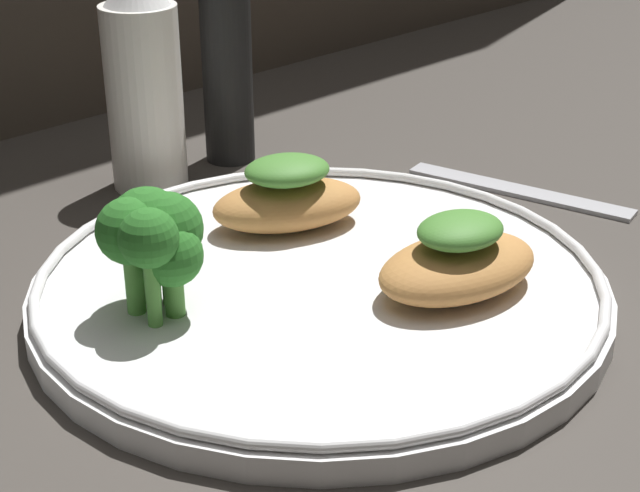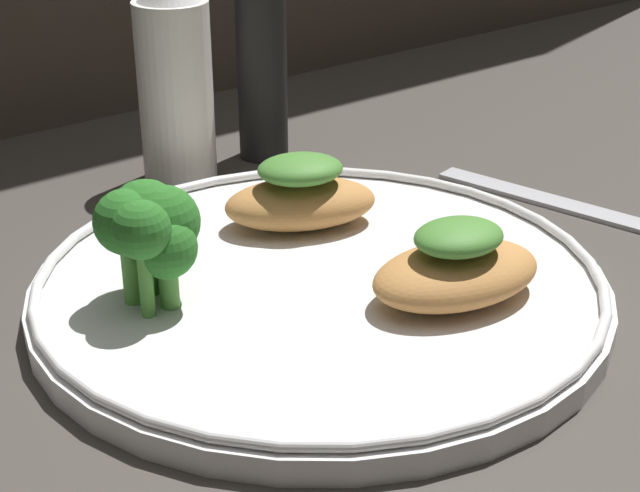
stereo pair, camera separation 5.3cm
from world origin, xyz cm
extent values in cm
cube|color=#3D3833|center=(0.00, 0.00, -0.50)|extent=(180.00, 180.00, 1.00)
cylinder|color=white|center=(0.00, 0.00, 0.70)|extent=(31.58, 31.58, 1.40)
torus|color=white|center=(0.00, 0.00, 1.70)|extent=(30.98, 30.98, 0.60)
ellipsoid|color=#BC7F42|center=(4.24, -6.09, 2.78)|extent=(10.53, 7.67, 2.75)
ellipsoid|color=#478433|center=(4.24, -6.09, 4.94)|extent=(5.56, 4.78, 1.58)
ellipsoid|color=#BC7F42|center=(3.51, 6.26, 2.83)|extent=(10.62, 8.75, 2.85)
ellipsoid|color=#478433|center=(3.51, 6.26, 5.06)|extent=(6.46, 5.98, 1.61)
cylinder|color=#4C8E38|center=(-7.38, 3.63, 2.87)|extent=(0.86, 0.86, 2.93)
sphere|color=#286B23|center=(-7.38, 3.63, 5.67)|extent=(3.82, 3.82, 3.82)
cylinder|color=#4C8E38|center=(-7.97, 4.39, 2.91)|extent=(0.88, 0.88, 3.02)
sphere|color=#286B23|center=(-7.97, 4.39, 5.81)|extent=(3.98, 3.98, 3.98)
cylinder|color=#4C8E38|center=(-9.21, 4.14, 3.10)|extent=(0.96, 0.96, 3.40)
sphere|color=#286B23|center=(-9.21, 4.14, 5.99)|extent=(3.41, 3.41, 3.41)
cylinder|color=#4C8E38|center=(-9.32, 2.39, 3.29)|extent=(0.74, 0.74, 3.78)
sphere|color=#286B23|center=(-9.32, 2.39, 6.22)|extent=(2.99, 2.99, 2.99)
cylinder|color=#4C8E38|center=(-7.96, 2.51, 2.53)|extent=(1.02, 1.02, 2.25)
sphere|color=#286B23|center=(-7.96, 2.51, 4.78)|extent=(3.23, 3.23, 3.23)
cylinder|color=white|center=(3.56, 20.39, 6.34)|extent=(5.20, 5.20, 12.69)
cylinder|color=black|center=(10.93, 20.39, 6.98)|extent=(3.67, 3.67, 13.95)
cube|color=#B2B2B7|center=(20.66, 1.10, 0.30)|extent=(5.17, 16.18, 0.60)
camera|label=1|loc=(-33.63, -33.46, 26.52)|focal=55.00mm
camera|label=2|loc=(-29.71, -36.98, 26.52)|focal=55.00mm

